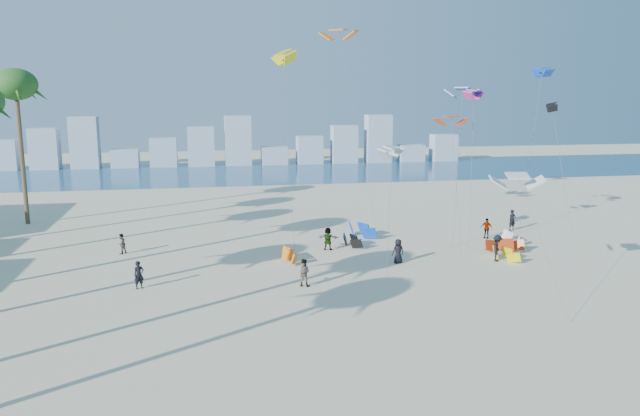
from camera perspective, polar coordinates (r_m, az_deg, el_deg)
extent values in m
plane|color=beige|center=(26.08, 0.15, -16.50)|extent=(220.00, 220.00, 0.00)
plane|color=navy|center=(95.64, -8.12, 3.33)|extent=(220.00, 220.00, 0.00)
imported|color=black|center=(39.53, -16.59, -6.03)|extent=(0.76, 0.66, 1.76)
imported|color=gray|center=(38.44, -1.55, -6.05)|extent=(1.06, 0.97, 1.75)
imported|color=black|center=(43.88, 7.33, -4.03)|extent=(0.93, 0.67, 1.76)
imported|color=gray|center=(52.87, 15.32, -1.84)|extent=(1.03, 0.98, 1.71)
imported|color=black|center=(45.82, 16.26, -3.64)|extent=(1.24, 1.43, 1.92)
imported|color=gray|center=(47.19, 0.74, -2.89)|extent=(1.73, 1.10, 1.79)
imported|color=black|center=(56.56, 17.56, -1.09)|extent=(0.75, 0.56, 1.85)
imported|color=gray|center=(48.44, -18.11, -3.20)|extent=(0.95, 0.95, 1.56)
cylinder|color=#595959|center=(42.91, 6.49, -0.04)|extent=(2.01, 5.78, 8.06)
cylinder|color=#595959|center=(50.24, 12.78, 3.80)|extent=(2.26, 4.37, 12.36)
cylinder|color=#595959|center=(47.29, 12.65, 2.07)|extent=(0.62, 4.45, 10.20)
cylinder|color=#595959|center=(47.22, -2.95, 5.29)|extent=(0.47, 2.66, 15.08)
cylinder|color=#595959|center=(49.55, 14.00, 3.58)|extent=(1.40, 3.42, 12.23)
cylinder|color=#595959|center=(55.94, 3.50, 7.49)|extent=(2.43, 5.44, 17.78)
cylinder|color=#595959|center=(57.27, 21.69, 3.48)|extent=(0.72, 3.54, 11.10)
cylinder|color=#595959|center=(36.06, 20.15, -3.32)|extent=(0.98, 4.74, 7.25)
cylinder|color=#595959|center=(58.68, 19.18, 5.33)|extent=(2.55, 2.20, 14.24)
cylinder|color=brown|center=(62.23, -26.13, 4.44)|extent=(0.40, 0.40, 12.79)
ellipsoid|color=#23531D|center=(62.00, -26.62, 10.32)|extent=(3.80, 3.80, 2.85)
cube|color=#9EADBF|center=(109.80, -27.49, 4.42)|extent=(4.40, 3.00, 4.80)
cube|color=#9EADBF|center=(108.11, -24.38, 5.08)|extent=(4.40, 3.00, 6.60)
cube|color=#9EADBF|center=(106.77, -21.17, 5.73)|extent=(4.40, 3.00, 8.40)
cube|color=#9EADBF|center=(106.08, -17.77, 4.45)|extent=(4.40, 3.00, 3.00)
cube|color=#9EADBF|center=(105.43, -14.44, 5.07)|extent=(4.40, 3.00, 4.80)
cube|color=#9EADBF|center=(105.15, -11.07, 5.69)|extent=(4.40, 3.00, 6.60)
cube|color=#9EADBF|center=(105.24, -7.69, 6.28)|extent=(4.40, 3.00, 8.40)
cube|color=#9EADBF|center=(105.99, -4.30, 4.91)|extent=(4.40, 3.00, 3.00)
cube|color=#9EADBF|center=(106.79, -0.98, 5.47)|extent=(4.40, 3.00, 4.80)
cube|color=#9EADBF|center=(107.95, 2.28, 6.00)|extent=(4.40, 3.00, 6.60)
cube|color=#9EADBF|center=(109.45, 5.46, 6.49)|extent=(4.40, 3.00, 8.40)
cube|color=#9EADBF|center=(111.57, 8.51, 5.11)|extent=(4.40, 3.00, 3.00)
cube|color=#9EADBF|center=(113.68, 11.49, 5.57)|extent=(4.40, 3.00, 4.80)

